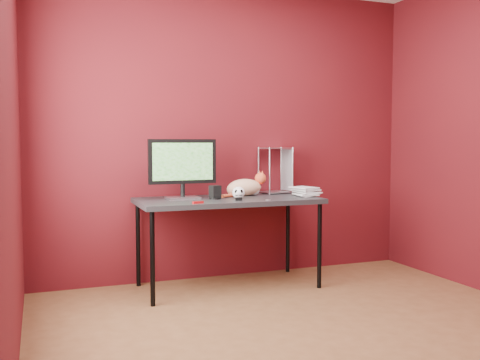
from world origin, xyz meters
name	(u,v)px	position (x,y,z in m)	size (l,w,h in m)	color
room	(329,103)	(0.00, 0.00, 1.45)	(3.52, 3.52, 2.61)	brown
desk	(228,204)	(-0.15, 1.37, 0.70)	(1.50, 0.70, 0.75)	black
monitor	(183,166)	(-0.52, 1.44, 1.02)	(0.57, 0.19, 0.49)	#BBBBC0
cat	(245,187)	(0.06, 1.51, 0.83)	(0.45, 0.21, 0.22)	orange
skull_mug	(239,193)	(-0.09, 1.28, 0.80)	(0.11, 0.11, 0.10)	white
speaker	(215,193)	(-0.27, 1.34, 0.80)	(0.10, 0.10, 0.11)	black
book_stack	(298,144)	(0.47, 1.32, 1.20)	(0.21, 0.26, 0.90)	beige
wire_rack	(276,170)	(0.41, 1.64, 0.96)	(0.27, 0.23, 0.42)	#BBBBC0
pocket_knife	(198,202)	(-0.49, 1.08, 0.76)	(0.09, 0.02, 0.02)	#9D0C0F
black_gadget	(239,199)	(-0.13, 1.17, 0.76)	(0.05, 0.03, 0.02)	black
washer	(268,200)	(0.10, 1.11, 0.75)	(0.04, 0.04, 0.00)	#BBBBC0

